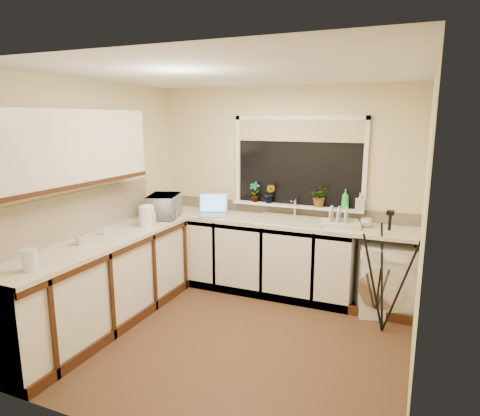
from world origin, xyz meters
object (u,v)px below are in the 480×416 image
washing_machine (384,278)px  laptop (213,210)px  plant_d (320,197)px  plant_a (255,192)px  kettle (147,217)px  soap_bottle_green (345,199)px  microwave (164,206)px  cup_back (366,223)px  soap_bottle_clear (360,202)px  plant_b (270,194)px  glass_jug (30,260)px  dish_rack (340,224)px  steel_jar (106,230)px  cup_left (80,240)px  tripod (386,272)px

washing_machine → laptop: laptop is taller
laptop → plant_d: 1.30m
plant_a → plant_d: plant_a is taller
plant_a → kettle: bearing=-129.5°
washing_machine → soap_bottle_green: 0.96m
microwave → cup_back: 2.34m
microwave → washing_machine: bearing=-100.6°
microwave → soap_bottle_green: (2.03, 0.63, 0.13)m
kettle → microwave: microwave is taller
plant_a → soap_bottle_clear: (1.27, 0.02, -0.03)m
kettle → soap_bottle_green: 2.25m
microwave → plant_b: (1.13, 0.60, 0.13)m
plant_b → plant_d: plant_d is taller
glass_jug → cup_back: glass_jug is taller
dish_rack → steel_jar: bearing=-163.6°
washing_machine → plant_a: plant_a is taller
glass_jug → soap_bottle_clear: bearing=50.6°
washing_machine → plant_d: size_ratio=3.20×
kettle → plant_d: 2.00m
cup_back → cup_left: bearing=-143.9°
glass_jug → plant_b: 2.81m
tripod → plant_b: (-1.45, 0.73, 0.55)m
kettle → washing_machine: bearing=18.2°
laptop → dish_rack: bearing=-22.5°
laptop → glass_jug: 2.38m
glass_jug → cup_left: 0.71m
dish_rack → steel_jar: (-2.15, -1.27, 0.02)m
plant_a → soap_bottle_green: (1.10, 0.04, -0.01)m
soap_bottle_clear → dish_rack: bearing=-122.4°
steel_jar → plant_b: 1.97m
soap_bottle_clear → cup_left: 3.00m
plant_a → cup_left: plant_a is taller
laptop → cup_back: laptop is taller
laptop → plant_b: bearing=-1.5°
washing_machine → cup_left: size_ratio=8.01×
glass_jug → soap_bottle_green: bearing=53.0°
tripod → soap_bottle_green: (-0.54, 0.75, 0.55)m
plant_a → cup_left: size_ratio=2.64×
plant_d → soap_bottle_clear: bearing=-1.1°
kettle → plant_a: bearing=50.5°
soap_bottle_green → steel_jar: bearing=-144.3°
dish_rack → plant_a: 1.15m
laptop → soap_bottle_green: 1.59m
soap_bottle_clear → plant_b: bearing=-179.1°
glass_jug → cup_left: size_ratio=1.80×
glass_jug → cup_left: (-0.15, 0.69, -0.04)m
microwave → soap_bottle_green: soap_bottle_green is taller
laptop → steel_jar: size_ratio=4.50×
cup_left → kettle: bearing=78.8°
cup_left → plant_a: bearing=61.4°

